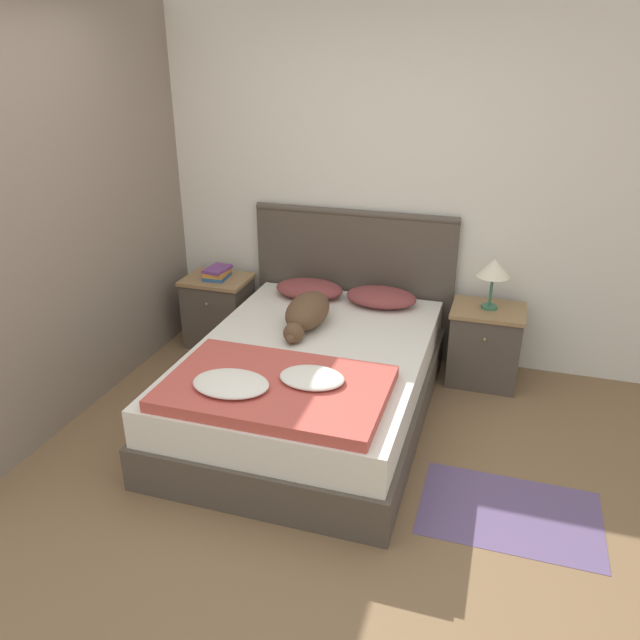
% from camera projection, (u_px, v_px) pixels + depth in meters
% --- Properties ---
extents(ground_plane, '(16.00, 16.00, 0.00)m').
position_uv_depth(ground_plane, '(252.00, 515.00, 3.24)').
color(ground_plane, brown).
extents(wall_back, '(9.00, 0.06, 2.55)m').
position_uv_depth(wall_back, '(359.00, 187.00, 4.58)').
color(wall_back, silver).
rests_on(wall_back, ground_plane).
extents(wall_side_left, '(0.06, 3.10, 2.55)m').
position_uv_depth(wall_side_left, '(95.00, 206.00, 4.05)').
color(wall_side_left, gray).
rests_on(wall_side_left, ground_plane).
extents(bed, '(1.46, 2.07, 0.50)m').
position_uv_depth(bed, '(310.00, 382.00, 4.02)').
color(bed, '#4C4238').
rests_on(bed, ground_plane).
extents(headboard, '(1.54, 0.06, 1.13)m').
position_uv_depth(headboard, '(353.00, 279.00, 4.80)').
color(headboard, '#4C4238').
rests_on(headboard, ground_plane).
extents(nightstand_left, '(0.50, 0.41, 0.56)m').
position_uv_depth(nightstand_left, '(219.00, 311.00, 4.99)').
color(nightstand_left, '#4C4238').
rests_on(nightstand_left, ground_plane).
extents(nightstand_right, '(0.50, 0.41, 0.56)m').
position_uv_depth(nightstand_right, '(485.00, 345.00, 4.42)').
color(nightstand_right, '#4C4238').
rests_on(nightstand_right, ground_plane).
extents(pillow_left, '(0.51, 0.34, 0.12)m').
position_uv_depth(pillow_left, '(309.00, 289.00, 4.68)').
color(pillow_left, brown).
rests_on(pillow_left, bed).
extents(pillow_right, '(0.51, 0.34, 0.12)m').
position_uv_depth(pillow_right, '(381.00, 297.00, 4.53)').
color(pillow_right, brown).
rests_on(pillow_right, bed).
extents(quilt, '(1.20, 0.78, 0.12)m').
position_uv_depth(quilt, '(274.00, 387.00, 3.38)').
color(quilt, '#BC4C42').
rests_on(quilt, bed).
extents(dog, '(0.27, 0.70, 0.21)m').
position_uv_depth(dog, '(307.00, 312.00, 4.17)').
color(dog, brown).
rests_on(dog, bed).
extents(book_stack, '(0.18, 0.24, 0.08)m').
position_uv_depth(book_stack, '(217.00, 273.00, 4.86)').
color(book_stack, '#285689').
rests_on(book_stack, nightstand_left).
extents(table_lamp, '(0.23, 0.23, 0.36)m').
position_uv_depth(table_lamp, '(494.00, 269.00, 4.20)').
color(table_lamp, '#336B4C').
rests_on(table_lamp, nightstand_right).
extents(rug, '(0.92, 0.61, 0.00)m').
position_uv_depth(rug, '(510.00, 513.00, 3.25)').
color(rug, '#604C75').
rests_on(rug, ground_plane).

